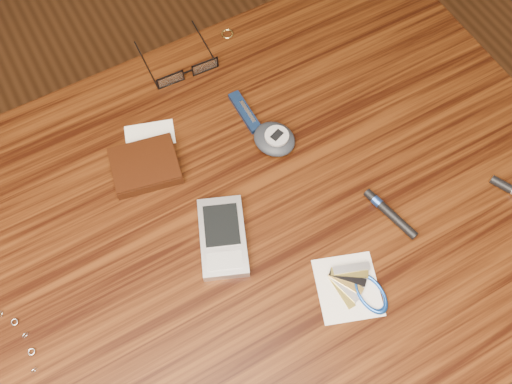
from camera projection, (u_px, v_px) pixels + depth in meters
ground at (250, 339)px, 1.48m from camera, size 3.80×3.80×0.00m
desk at (246, 250)px, 0.90m from camera, size 1.00×0.70×0.75m
wallet_and_card at (145, 165)px, 0.84m from camera, size 0.13×0.13×0.02m
eyeglasses at (186, 71)px, 0.91m from camera, size 0.11×0.11×0.02m
gold_ring at (227, 34)px, 0.96m from camera, size 0.03×0.03×0.00m
pda_phone at (223, 237)px, 0.79m from camera, size 0.10×0.13×0.02m
pedometer at (275, 139)px, 0.85m from camera, size 0.08×0.08×0.03m
notepad_keys at (359, 289)px, 0.76m from camera, size 0.11×0.11×0.01m
pocket_knife at (245, 112)px, 0.88m from camera, size 0.02×0.08×0.01m
black_blue_pen at (389, 212)px, 0.81m from camera, size 0.03×0.09×0.01m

